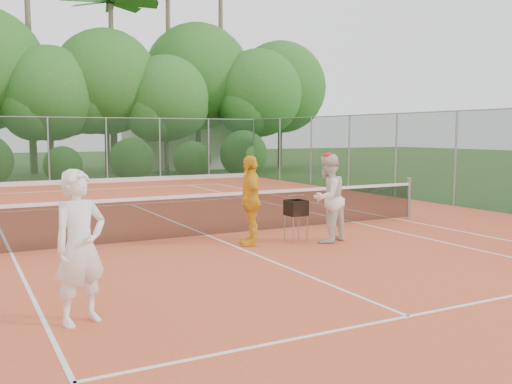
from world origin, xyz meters
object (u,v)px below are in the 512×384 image
Objects in this scene: player_center_grp at (328,198)px; player_yellow at (250,200)px; player_white at (80,247)px; ball_hopper at (296,209)px.

player_center_grp reaches higher than player_yellow.
player_white reaches higher than ball_hopper.
player_white is 1.02× the size of player_yellow.
ball_hopper is at bearing 11.35° from player_white.
player_white is 5.29m from player_yellow.
player_center_grp is 1.03× the size of player_yellow.
player_yellow is 1.05m from ball_hopper.
player_white is 0.99× the size of player_center_grp.
player_center_grp is at bearing -41.55° from ball_hopper.
player_white is 2.11× the size of ball_hopper.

